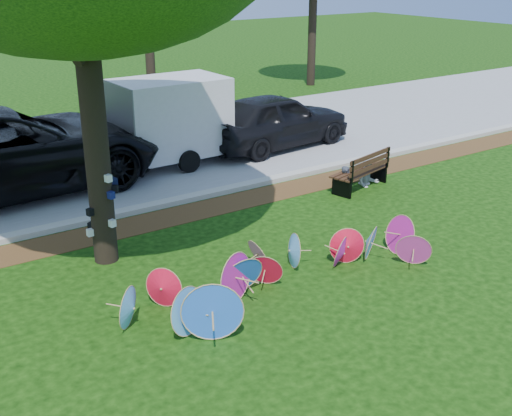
{
  "coord_description": "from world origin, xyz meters",
  "views": [
    {
      "loc": [
        -5.78,
        -7.28,
        5.25
      ],
      "look_at": [
        0.5,
        2.0,
        0.9
      ],
      "focal_mm": 45.0,
      "sensor_mm": 36.0,
      "label": 1
    }
  ],
  "objects_px": {
    "parasol_pile": "(272,272)",
    "black_van": "(2,151)",
    "cargo_trailer": "(171,117)",
    "person_right": "(369,161)",
    "dark_pickup": "(275,120)",
    "person_left": "(347,167)",
    "park_bench": "(359,170)"
  },
  "relations": [
    {
      "from": "person_left",
      "to": "cargo_trailer",
      "type": "bearing_deg",
      "value": 103.85
    },
    {
      "from": "black_van",
      "to": "person_left",
      "type": "relative_size",
      "value": 6.46
    },
    {
      "from": "dark_pickup",
      "to": "person_left",
      "type": "relative_size",
      "value": 4.14
    },
    {
      "from": "park_bench",
      "to": "person_left",
      "type": "bearing_deg",
      "value": 157.91
    },
    {
      "from": "park_bench",
      "to": "person_left",
      "type": "height_order",
      "value": "person_left"
    },
    {
      "from": "parasol_pile",
      "to": "park_bench",
      "type": "bearing_deg",
      "value": 32.85
    },
    {
      "from": "cargo_trailer",
      "to": "person_right",
      "type": "bearing_deg",
      "value": -54.1
    },
    {
      "from": "dark_pickup",
      "to": "cargo_trailer",
      "type": "height_order",
      "value": "cargo_trailer"
    },
    {
      "from": "parasol_pile",
      "to": "person_right",
      "type": "relative_size",
      "value": 4.81
    },
    {
      "from": "black_van",
      "to": "dark_pickup",
      "type": "bearing_deg",
      "value": -95.9
    },
    {
      "from": "black_van",
      "to": "cargo_trailer",
      "type": "distance_m",
      "value": 4.38
    },
    {
      "from": "black_van",
      "to": "dark_pickup",
      "type": "height_order",
      "value": "black_van"
    },
    {
      "from": "cargo_trailer",
      "to": "person_right",
      "type": "relative_size",
      "value": 2.36
    },
    {
      "from": "person_right",
      "to": "person_left",
      "type": "bearing_deg",
      "value": -158.63
    },
    {
      "from": "parasol_pile",
      "to": "black_van",
      "type": "xyz_separation_m",
      "value": [
        -2.39,
        7.59,
        0.67
      ]
    },
    {
      "from": "dark_pickup",
      "to": "person_left",
      "type": "distance_m",
      "value": 4.17
    },
    {
      "from": "parasol_pile",
      "to": "person_right",
      "type": "height_order",
      "value": "person_right"
    },
    {
      "from": "parasol_pile",
      "to": "black_van",
      "type": "height_order",
      "value": "black_van"
    },
    {
      "from": "parasol_pile",
      "to": "person_left",
      "type": "bearing_deg",
      "value": 35.27
    },
    {
      "from": "person_left",
      "to": "dark_pickup",
      "type": "bearing_deg",
      "value": 62.61
    },
    {
      "from": "person_left",
      "to": "person_right",
      "type": "distance_m",
      "value": 0.7
    },
    {
      "from": "black_van",
      "to": "park_bench",
      "type": "relative_size",
      "value": 4.28
    },
    {
      "from": "black_van",
      "to": "dark_pickup",
      "type": "distance_m",
      "value": 7.68
    },
    {
      "from": "park_bench",
      "to": "person_left",
      "type": "xyz_separation_m",
      "value": [
        -0.35,
        0.05,
        0.12
      ]
    },
    {
      "from": "parasol_pile",
      "to": "dark_pickup",
      "type": "relative_size",
      "value": 1.23
    },
    {
      "from": "cargo_trailer",
      "to": "person_left",
      "type": "xyz_separation_m",
      "value": [
        2.5,
        -4.3,
        -0.74
      ]
    },
    {
      "from": "dark_pickup",
      "to": "park_bench",
      "type": "distance_m",
      "value": 4.18
    },
    {
      "from": "cargo_trailer",
      "to": "park_bench",
      "type": "height_order",
      "value": "cargo_trailer"
    },
    {
      "from": "dark_pickup",
      "to": "park_bench",
      "type": "bearing_deg",
      "value": 168.13
    },
    {
      "from": "dark_pickup",
      "to": "cargo_trailer",
      "type": "xyz_separation_m",
      "value": [
        -3.3,
        0.21,
        0.5
      ]
    },
    {
      "from": "black_van",
      "to": "person_right",
      "type": "xyz_separation_m",
      "value": [
        7.58,
        -4.42,
        -0.43
      ]
    },
    {
      "from": "park_bench",
      "to": "person_right",
      "type": "height_order",
      "value": "person_right"
    }
  ]
}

